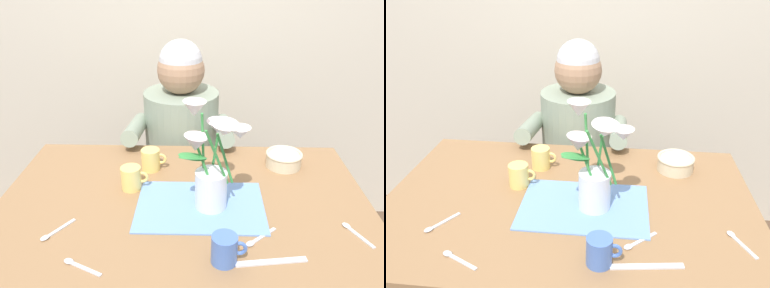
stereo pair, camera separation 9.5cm
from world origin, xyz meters
The scene contains 14 objects.
wood_panel_backdrop centered at (0.00, 1.05, 1.25)m, with size 4.00×0.10×2.50m, color beige.
dining_table centered at (0.00, 0.00, 0.64)m, with size 1.20×0.80×0.74m.
seated_person centered at (-0.04, 0.62, 0.56)m, with size 0.45×0.47×1.14m.
striped_placemat centered at (0.05, -0.03, 0.74)m, with size 0.40×0.28×0.01m, color #6B93D1.
flower_vase centered at (0.08, -0.03, 0.90)m, with size 0.23×0.27×0.34m.
ceramic_bowl centered at (0.36, 0.24, 0.77)m, with size 0.14×0.14×0.06m.
dinner_knife centered at (0.24, -0.27, 0.74)m, with size 0.19×0.02×0.01m, color silver.
tea_cup centered at (-0.13, 0.20, 0.78)m, with size 0.09×0.07×0.08m.
ceramic_mug centered at (-0.18, 0.07, 0.78)m, with size 0.09×0.07×0.08m.
coffee_cup centered at (0.12, -0.27, 0.78)m, with size 0.09×0.07×0.08m.
spoon_0 centered at (0.21, -0.19, 0.74)m, with size 0.10×0.09×0.01m.
spoon_1 centered at (0.49, -0.14, 0.74)m, with size 0.07×0.11×0.01m.
spoon_2 centered at (-0.26, -0.30, 0.74)m, with size 0.11×0.07×0.01m.
spoon_3 centered at (-0.36, -0.18, 0.74)m, with size 0.08×0.11×0.01m.
Camera 1 is at (0.06, -1.05, 1.46)m, focal length 36.43 mm.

